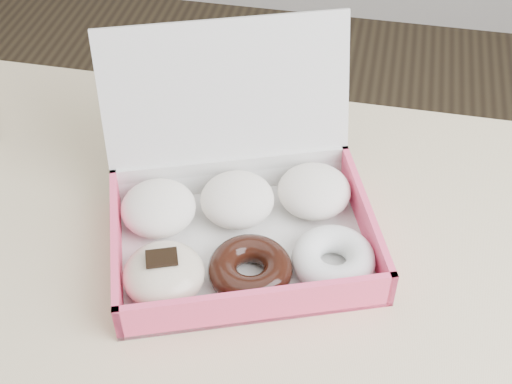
# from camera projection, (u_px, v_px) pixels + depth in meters

# --- Properties ---
(table) EXTENTS (1.20, 0.80, 0.75)m
(table) POSITION_uv_depth(u_px,v_px,m) (98.00, 294.00, 0.97)
(table) COLOR #CEB488
(table) RESTS_ON ground
(donut_box) EXTENTS (0.41, 0.39, 0.24)m
(donut_box) POSITION_uv_depth(u_px,v_px,m) (238.00, 217.00, 0.92)
(donut_box) COLOR silver
(donut_box) RESTS_ON table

